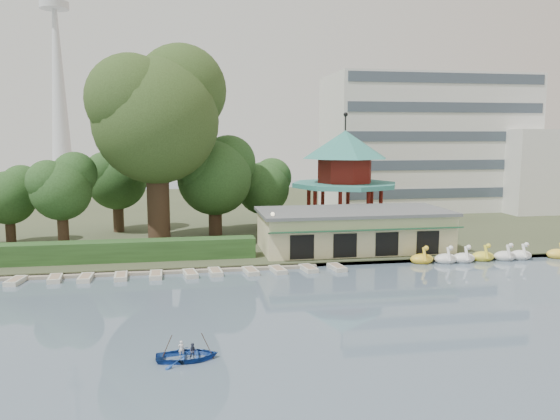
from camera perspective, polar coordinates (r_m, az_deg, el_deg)
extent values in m
plane|color=slate|center=(31.74, 1.97, -13.49)|extent=(220.00, 220.00, 0.00)
cube|color=#424930|center=(81.96, -5.39, -0.18)|extent=(220.00, 70.00, 0.40)
cube|color=gray|center=(48.01, -2.22, -5.91)|extent=(220.00, 0.60, 0.30)
cube|color=gray|center=(47.92, -16.67, -6.30)|extent=(34.00, 1.60, 0.24)
cube|color=beige|center=(54.22, 7.65, -2.17)|extent=(18.00, 8.00, 3.60)
cube|color=#595B5E|center=(53.92, 7.69, -0.13)|extent=(18.60, 8.60, 0.30)
cube|color=#194C2D|center=(50.06, 9.13, -2.11)|extent=(18.00, 1.59, 0.45)
cylinder|color=beige|center=(64.43, 6.69, -1.66)|extent=(10.40, 10.40, 1.20)
cylinder|color=teal|center=(63.81, 6.76, 2.64)|extent=(12.40, 12.40, 0.50)
cylinder|color=maroon|center=(63.69, 6.78, 4.12)|extent=(6.40, 6.40, 2.80)
cone|color=teal|center=(63.57, 6.82, 6.82)|extent=(10.00, 10.00, 3.20)
cylinder|color=black|center=(63.58, 6.86, 9.07)|extent=(0.16, 0.16, 1.80)
cube|color=silver|center=(86.79, 14.94, 6.79)|extent=(30.00, 14.00, 20.00)
cube|color=silver|center=(89.75, 25.81, 3.75)|extent=(14.00, 10.00, 12.00)
cone|color=silver|center=(173.73, -22.21, 13.34)|extent=(6.00, 6.00, 60.00)
cylinder|color=silver|center=(176.55, -22.53, 19.15)|extent=(8.00, 8.00, 2.00)
cube|color=#294E21|center=(51.29, -19.62, -4.16)|extent=(30.00, 2.00, 1.80)
cylinder|color=black|center=(49.39, -0.77, -2.85)|extent=(0.12, 0.12, 4.00)
sphere|color=beige|center=(49.05, -0.77, -0.44)|extent=(0.36, 0.36, 0.36)
cylinder|color=#3A281C|center=(57.35, -12.62, 1.55)|extent=(2.28, 2.28, 10.13)
sphere|color=#334B1F|center=(57.05, -12.85, 9.05)|extent=(12.68, 12.68, 12.68)
sphere|color=#334B1F|center=(59.04, -10.33, 12.23)|extent=(9.51, 9.51, 9.51)
sphere|color=#334B1F|center=(56.04, -15.29, 11.08)|extent=(8.87, 8.87, 8.87)
cylinder|color=#3A281C|center=(56.92, -21.72, -1.61)|extent=(1.04, 1.04, 4.74)
sphere|color=#294E21|center=(56.49, -21.90, 1.91)|extent=(5.77, 5.77, 5.77)
sphere|color=#294E21|center=(56.98, -20.66, 3.55)|extent=(4.33, 4.33, 4.33)
sphere|color=#294E21|center=(56.07, -23.08, 2.78)|extent=(4.04, 4.04, 4.04)
cylinder|color=#3A281C|center=(62.31, -26.35, -1.48)|extent=(0.98, 0.98, 3.90)
sphere|color=#294E21|center=(61.96, -26.51, 1.15)|extent=(5.45, 5.45, 5.45)
sphere|color=#294E21|center=(62.32, -25.41, 2.41)|extent=(4.08, 4.08, 4.08)
cylinder|color=#3A281C|center=(61.62, -6.79, -0.22)|extent=(1.49, 1.49, 5.18)
sphere|color=#294E21|center=(61.21, -6.85, 3.34)|extent=(8.27, 8.27, 8.27)
sphere|color=#294E21|center=(62.44, -5.41, 4.97)|extent=(6.20, 6.20, 6.20)
sphere|color=#294E21|center=(60.26, -8.20, 4.23)|extent=(5.79, 5.79, 5.79)
cylinder|color=#3A281C|center=(66.22, -1.77, -0.18)|extent=(1.14, 1.14, 3.87)
sphere|color=#294E21|center=(65.88, -1.78, 2.28)|extent=(6.32, 6.32, 6.32)
sphere|color=#294E21|center=(66.89, -0.82, 3.44)|extent=(4.74, 4.74, 4.74)
sphere|color=#294E21|center=(65.04, -2.67, 2.89)|extent=(4.43, 4.43, 4.43)
cylinder|color=#3A281C|center=(66.02, -16.55, -0.11)|extent=(1.21, 1.21, 4.83)
sphere|color=#294E21|center=(65.64, -16.67, 2.98)|extent=(6.73, 6.73, 6.73)
sphere|color=#294E21|center=(66.39, -15.46, 4.41)|extent=(5.04, 5.04, 5.04)
sphere|color=#294E21|center=(65.07, -17.80, 3.75)|extent=(4.71, 4.71, 4.71)
ellipsoid|color=yellow|center=(51.49, 14.59, -4.99)|extent=(2.16, 1.44, 0.99)
cylinder|color=yellow|center=(50.89, 14.87, -4.52)|extent=(0.26, 0.79, 1.29)
sphere|color=yellow|center=(50.49, 15.04, -3.87)|extent=(0.44, 0.44, 0.44)
ellipsoid|color=white|center=(52.18, 16.94, -4.91)|extent=(2.16, 1.44, 0.99)
cylinder|color=white|center=(51.58, 17.23, -4.44)|extent=(0.26, 0.79, 1.29)
sphere|color=white|center=(51.19, 17.41, -3.80)|extent=(0.44, 0.44, 0.44)
ellipsoid|color=white|center=(52.97, 18.62, -4.79)|extent=(2.16, 1.44, 0.99)
cylinder|color=white|center=(52.39, 18.93, -4.33)|extent=(0.26, 0.79, 1.29)
sphere|color=white|center=(52.00, 19.12, -3.70)|extent=(0.44, 0.44, 0.44)
ellipsoid|color=yellow|center=(54.24, 20.43, -4.59)|extent=(2.16, 1.44, 0.99)
cylinder|color=yellow|center=(53.67, 20.75, -4.13)|extent=(0.26, 0.79, 1.29)
sphere|color=yellow|center=(53.29, 20.95, -3.51)|extent=(0.44, 0.44, 0.44)
ellipsoid|color=white|center=(55.19, 22.45, -4.48)|extent=(2.16, 1.44, 0.99)
cylinder|color=white|center=(54.63, 22.78, -4.03)|extent=(0.26, 0.79, 1.29)
sphere|color=white|center=(54.26, 22.99, -3.42)|extent=(0.44, 0.44, 0.44)
ellipsoid|color=white|center=(56.14, 23.82, -4.36)|extent=(2.16, 1.44, 0.99)
cylinder|color=white|center=(55.59, 24.16, -3.91)|extent=(0.26, 0.79, 1.29)
sphere|color=white|center=(55.22, 24.37, -3.31)|extent=(0.44, 0.44, 0.44)
ellipsoid|color=yellow|center=(58.25, 27.01, -4.12)|extent=(2.16, 1.44, 0.99)
cube|color=beige|center=(47.96, -25.89, -6.68)|extent=(1.31, 2.42, 0.36)
cube|color=beige|center=(47.48, -22.44, -6.63)|extent=(1.22, 2.39, 0.36)
cube|color=beige|center=(46.80, -19.65, -6.69)|extent=(1.00, 2.30, 0.36)
cube|color=beige|center=(46.41, -16.29, -6.67)|extent=(1.17, 2.37, 0.36)
cube|color=beige|center=(46.15, -12.84, -6.63)|extent=(1.05, 2.32, 0.36)
cube|color=beige|center=(46.02, -9.36, -6.58)|extent=(1.36, 2.43, 0.36)
cube|color=beige|center=(46.31, -6.77, -6.44)|extent=(1.23, 2.39, 0.36)
cube|color=beige|center=(46.31, -3.09, -6.39)|extent=(1.33, 2.42, 0.36)
cube|color=beige|center=(46.69, -0.23, -6.26)|extent=(1.36, 2.43, 0.36)
cube|color=beige|center=(47.21, 2.99, -6.12)|extent=(1.36, 2.43, 0.36)
cube|color=beige|center=(47.77, 5.97, -5.98)|extent=(1.31, 2.42, 0.36)
imported|color=#194096|center=(29.49, -9.68, -14.34)|extent=(4.51, 3.26, 0.92)
imported|color=white|center=(29.65, -10.28, -14.07)|extent=(0.32, 0.22, 0.88)
imported|color=#333950|center=(29.28, -9.07, -14.36)|extent=(0.42, 0.33, 0.85)
cylinder|color=#3A281C|center=(29.57, -12.07, -14.58)|extent=(0.94, 0.29, 2.01)
cylinder|color=#3A281C|center=(29.55, -7.27, -14.48)|extent=(0.94, 0.29, 2.01)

